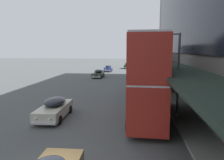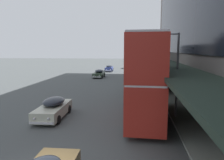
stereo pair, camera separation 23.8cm
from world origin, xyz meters
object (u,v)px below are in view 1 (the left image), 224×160
street_lamp (176,68)px  sedan_trailing_near (54,108)px  transit_bus_kerbside_rear (147,75)px  sedan_far_back (108,68)px  transit_bus_kerbside_front (143,65)px  sedan_lead_mid (127,66)px  sedan_trailing_mid (98,74)px  vw_van (140,69)px

street_lamp → sedan_trailing_near: bearing=-174.1°
transit_bus_kerbside_rear → street_lamp: bearing=9.7°
transit_bus_kerbside_rear → sedan_far_back: (-7.50, 36.34, -2.67)m
transit_bus_kerbside_front → sedan_far_back: (-7.70, 22.38, -2.44)m
sedan_lead_mid → transit_bus_kerbside_rear: bearing=-86.0°
transit_bus_kerbside_rear → sedan_trailing_near: (-7.14, -0.60, -2.65)m
sedan_far_back → sedan_trailing_mid: (-0.39, -12.12, 0.01)m
transit_bus_kerbside_front → transit_bus_kerbside_rear: (-0.20, -13.96, 0.23)m
transit_bus_kerbside_front → sedan_trailing_near: (-7.34, -14.56, -2.42)m
transit_bus_kerbside_rear → sedan_lead_mid: size_ratio=2.15×
transit_bus_kerbside_front → street_lamp: size_ratio=1.68×
sedan_far_back → vw_van: vw_van is taller
sedan_trailing_mid → vw_van: size_ratio=0.97×
sedan_trailing_mid → street_lamp: 26.08m
transit_bus_kerbside_front → vw_van: size_ratio=2.36×
sedan_trailing_near → sedan_lead_mid: size_ratio=1.09×
sedan_lead_mid → street_lamp: street_lamp is taller
transit_bus_kerbside_front → sedan_lead_mid: 31.12m
transit_bus_kerbside_rear → street_lamp: street_lamp is taller
vw_van → transit_bus_kerbside_front: bearing=-89.9°
street_lamp → sedan_far_back: bearing=105.1°
sedan_trailing_mid → sedan_lead_mid: (4.78, 20.60, 0.04)m
vw_van → street_lamp: street_lamp is taller
transit_bus_kerbside_front → sedan_lead_mid: (-3.31, 30.85, -2.39)m
vw_van → sedan_trailing_mid: bearing=-142.0°
transit_bus_kerbside_front → sedan_trailing_mid: 13.28m
sedan_far_back → sedan_trailing_near: size_ratio=1.03×
transit_bus_kerbside_rear → street_lamp: (2.19, 0.37, 0.48)m
transit_bus_kerbside_front → sedan_far_back: 23.79m
transit_bus_kerbside_front → street_lamp: street_lamp is taller
sedan_far_back → street_lamp: size_ratio=0.78×
transit_bus_kerbside_front → transit_bus_kerbside_rear: size_ratio=1.12×
transit_bus_kerbside_rear → sedan_trailing_near: size_ratio=1.98×
transit_bus_kerbside_rear → sedan_trailing_mid: transit_bus_kerbside_rear is taller
sedan_far_back → vw_van: 9.64m
sedan_far_back → sedan_trailing_mid: size_ratio=1.14×
transit_bus_kerbside_rear → vw_van: transit_bus_kerbside_rear is taller
transit_bus_kerbside_rear → vw_van: bearing=89.7°
transit_bus_kerbside_front → sedan_far_back: transit_bus_kerbside_front is taller
transit_bus_kerbside_front → street_lamp: bearing=-81.7°
street_lamp → transit_bus_kerbside_rear: bearing=-170.3°
sedan_trailing_mid → sedan_lead_mid: bearing=76.9°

